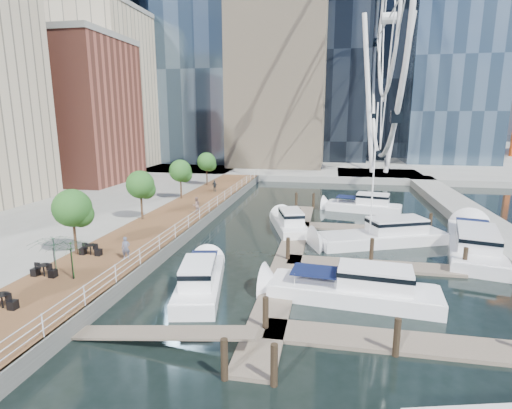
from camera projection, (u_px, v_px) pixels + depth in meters
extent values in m
plane|color=black|center=(218.00, 307.00, 22.19)|extent=(520.00, 520.00, 0.00)
cube|color=brown|center=(171.00, 223.00, 38.12)|extent=(6.00, 60.00, 1.00)
cube|color=#595954|center=(201.00, 224.00, 37.57)|extent=(0.25, 60.00, 1.00)
cube|color=gray|center=(312.00, 151.00, 120.00)|extent=(200.00, 114.00, 1.00)
cube|color=gray|center=(481.00, 224.00, 37.63)|extent=(4.00, 60.00, 1.00)
cube|color=gray|center=(378.00, 176.00, 69.45)|extent=(14.00, 12.00, 1.00)
cube|color=#6D6051|center=(291.00, 251.00, 31.22)|extent=(2.00, 32.00, 0.20)
cube|color=#6D6051|center=(392.00, 342.00, 18.60)|extent=(12.00, 2.00, 0.20)
cube|color=#6D6051|center=(372.00, 265.00, 28.20)|extent=(12.00, 2.00, 0.20)
cube|color=#6D6051|center=(362.00, 228.00, 37.80)|extent=(12.00, 2.00, 0.20)
cube|color=brown|center=(83.00, 113.00, 57.96)|extent=(12.00, 14.00, 20.00)
cube|color=#BCAD8E|center=(104.00, 92.00, 73.57)|extent=(14.00, 16.00, 28.00)
cylinder|color=white|center=(368.00, 96.00, 67.04)|extent=(0.80, 0.80, 26.00)
cylinder|color=white|center=(399.00, 95.00, 66.13)|extent=(0.80, 0.80, 26.00)
torus|color=white|center=(389.00, 18.00, 64.03)|extent=(0.70, 44.70, 44.70)
cylinder|color=#3F2B1C|center=(75.00, 238.00, 27.64)|extent=(0.20, 0.20, 2.40)
sphere|color=#265B1E|center=(72.00, 208.00, 27.19)|extent=(2.60, 2.60, 2.60)
cylinder|color=#3F2B1C|center=(142.00, 207.00, 37.24)|extent=(0.20, 0.20, 2.40)
sphere|color=#265B1E|center=(140.00, 185.00, 36.79)|extent=(2.60, 2.60, 2.60)
cylinder|color=#3F2B1C|center=(181.00, 189.00, 46.84)|extent=(0.20, 0.20, 2.40)
sphere|color=#265B1E|center=(180.00, 171.00, 46.39)|extent=(2.60, 2.60, 2.60)
cylinder|color=#3F2B1C|center=(207.00, 177.00, 56.44)|extent=(0.20, 0.20, 2.40)
sphere|color=#265B1E|center=(207.00, 162.00, 55.99)|extent=(2.60, 2.60, 2.60)
imported|color=#4F5469|center=(126.00, 248.00, 26.79)|extent=(0.65, 0.53, 1.52)
imported|color=#85655C|center=(196.00, 205.00, 39.61)|extent=(0.98, 1.02, 1.65)
imported|color=#363E44|center=(215.00, 186.00, 51.50)|extent=(0.92, 0.55, 1.48)
imported|color=#103B10|center=(71.00, 260.00, 23.32)|extent=(2.83, 2.87, 2.34)
imported|color=#103B23|center=(54.00, 257.00, 23.69)|extent=(3.59, 3.61, 2.50)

